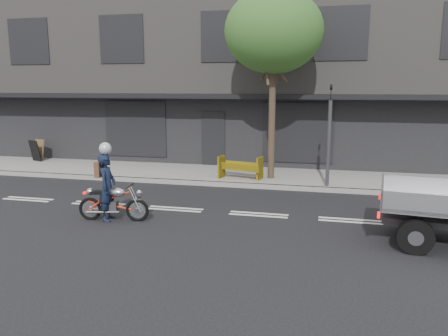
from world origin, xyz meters
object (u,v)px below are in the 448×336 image
street_tree (274,32)px  construction_barrier (239,168)px  sandwich_board (35,151)px  rider (107,187)px  traffic_light_pole (329,141)px  motorcycle (113,202)px

street_tree → construction_barrier: (-1.06, -0.58, -4.70)m
street_tree → sandwich_board: (-10.66, 1.18, -4.66)m
rider → traffic_light_pole: bearing=-57.2°
street_tree → rider: street_tree is taller
motorcycle → construction_barrier: bearing=57.3°
rider → construction_barrier: size_ratio=1.16×
construction_barrier → traffic_light_pole: bearing=-5.1°
traffic_light_pole → sandwich_board: traffic_light_pole is taller
sandwich_board → construction_barrier: bearing=10.0°
traffic_light_pole → rider: size_ratio=2.00×
traffic_light_pole → rider: traffic_light_pole is taller
motorcycle → sandwich_board: bearing=129.6°
traffic_light_pole → rider: (-5.55, -4.71, -0.78)m
rider → construction_barrier: (2.49, 4.98, -0.30)m
motorcycle → rider: size_ratio=1.07×
street_tree → traffic_light_pole: size_ratio=1.93×
rider → sandwich_board: rider is taller
construction_barrier → sandwich_board: (-9.60, 1.75, 0.05)m
construction_barrier → sandwich_board: sandwich_board is taller
sandwich_board → rider: bearing=-23.2°
motorcycle → rider: 0.41m
traffic_light_pole → sandwich_board: 12.86m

